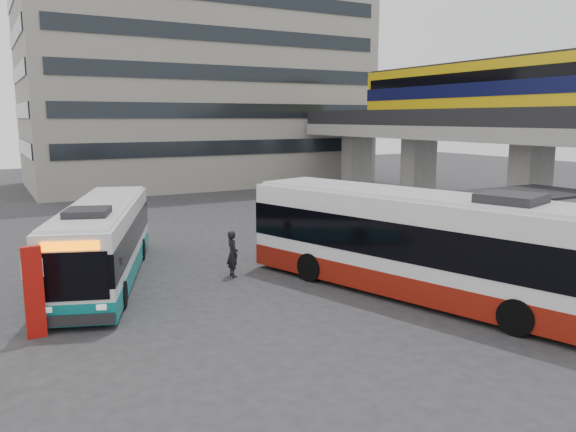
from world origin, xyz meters
TOP-DOWN VIEW (x-y plane):
  - ground at (0.00, 0.00)m, footprint 120.00×120.00m
  - viaduct at (17.00, 12.41)m, footprint 8.00×32.00m
  - bike_shelter at (8.50, 3.00)m, footprint 10.00×4.00m
  - office_block at (6.00, 36.00)m, footprint 30.00×15.00m
  - road_markings at (2.50, -3.00)m, footprint 0.15×7.60m
  - bus_main at (0.40, -0.45)m, footprint 6.51×13.13m
  - bus_teal at (-8.62, 6.47)m, footprint 5.78×10.78m
  - pedestrian at (-4.21, 4.57)m, footprint 0.46×0.67m
  - sign_totem_mid at (-11.41, 1.59)m, footprint 0.56×0.17m

SIDE VIEW (x-z plane):
  - ground at x=0.00m, z-range 0.00..0.00m
  - road_markings at x=2.50m, z-range 0.00..0.01m
  - pedestrian at x=-4.21m, z-range 0.00..1.79m
  - sign_totem_mid at x=-11.41m, z-range 0.04..2.64m
  - bus_teal at x=-8.62m, z-range -0.11..3.03m
  - bike_shelter at x=8.50m, z-range 0.25..2.79m
  - bus_main at x=0.40m, z-range -0.14..3.68m
  - viaduct at x=17.00m, z-range 1.39..11.07m
  - office_block at x=6.00m, z-range 0.00..25.00m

